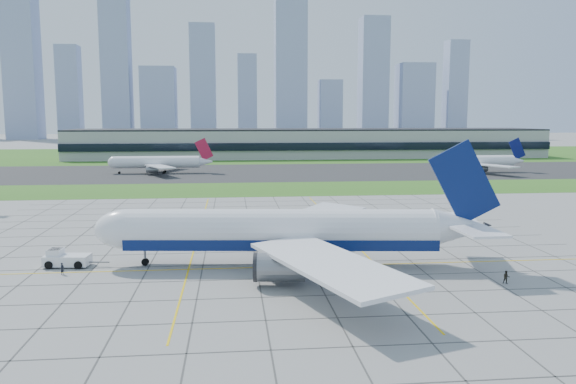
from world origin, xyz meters
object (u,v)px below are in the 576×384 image
at_px(airliner, 284,232).
at_px(pushback_tug, 65,259).
at_px(crew_near, 62,269).
at_px(distant_jet_1, 159,162).
at_px(crew_far, 506,277).
at_px(distant_jet_2, 477,161).

distance_m(airliner, pushback_tug, 33.03).
relative_size(crew_near, distant_jet_1, 0.04).
xyz_separation_m(crew_near, crew_far, (60.58, -10.65, 0.05)).
xyz_separation_m(airliner, crew_near, (-31.79, -1.64, -4.34)).
relative_size(pushback_tug, distant_jet_2, 0.23).
xyz_separation_m(crew_near, distant_jet_1, (-4.83, 146.79, 3.63)).
relative_size(airliner, distant_jet_1, 1.43).
height_order(pushback_tug, distant_jet_1, distant_jet_1).
bearing_deg(distant_jet_2, distant_jet_1, 176.13).
relative_size(crew_near, crew_far, 0.95).
bearing_deg(airliner, distant_jet_2, 62.19).
distance_m(airliner, distant_jet_1, 149.70).
relative_size(airliner, crew_far, 33.68).
height_order(airliner, pushback_tug, airliner).
bearing_deg(crew_far, distant_jet_2, 83.61).
xyz_separation_m(crew_near, distant_jet_2, (123.36, 138.11, 3.63)).
distance_m(crew_far, distant_jet_2, 161.51).
distance_m(airliner, crew_far, 31.59).
bearing_deg(crew_near, crew_far, -79.63).
bearing_deg(crew_far, airliner, 173.39).
bearing_deg(crew_far, pushback_tug, -177.36).
bearing_deg(pushback_tug, distant_jet_1, 97.64).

